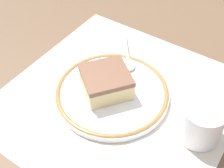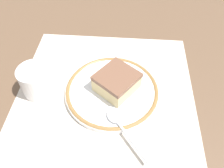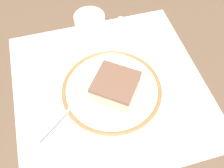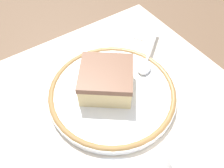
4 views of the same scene
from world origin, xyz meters
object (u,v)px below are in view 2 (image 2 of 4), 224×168
(cake_slice, at_px, (117,82))
(napkin, at_px, (58,63))
(sugar_packet, at_px, (162,154))
(plate, at_px, (112,91))
(spoon, at_px, (119,123))
(cup, at_px, (37,82))

(cake_slice, relative_size, napkin, 0.92)
(napkin, distance_m, sugar_packet, 0.36)
(plate, xyz_separation_m, cake_slice, (-0.01, -0.00, 0.03))
(cake_slice, height_order, spoon, cake_slice)
(cake_slice, height_order, cup, cup)
(cup, bearing_deg, sugar_packet, 153.83)
(spoon, height_order, sugar_packet, spoon)
(spoon, bearing_deg, napkin, -46.40)
(plate, distance_m, cup, 0.18)
(cake_slice, xyz_separation_m, cup, (0.19, 0.01, -0.01))
(cake_slice, height_order, sugar_packet, cake_slice)
(cake_slice, xyz_separation_m, spoon, (-0.01, 0.10, -0.02))
(sugar_packet, bearing_deg, cup, -26.17)
(spoon, bearing_deg, plate, -77.23)
(cake_slice, bearing_deg, spoon, 96.13)
(plate, height_order, cake_slice, cake_slice)
(plate, xyz_separation_m, napkin, (0.16, -0.09, -0.01))
(spoon, relative_size, cup, 1.61)
(plate, bearing_deg, sugar_packet, 126.63)
(plate, height_order, sugar_packet, plate)
(sugar_packet, bearing_deg, spoon, -31.24)
(napkin, bearing_deg, spoon, 133.60)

